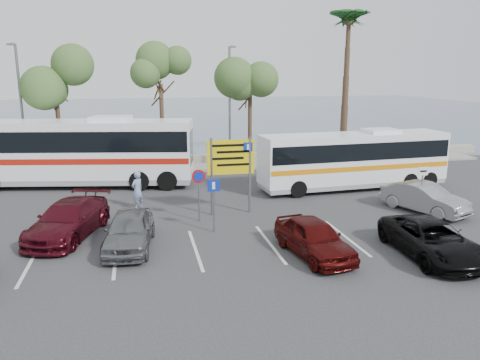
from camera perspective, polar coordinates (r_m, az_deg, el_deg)
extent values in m
plane|color=#2E2E30|center=(18.91, -2.18, -7.09)|extent=(120.00, 120.00, 0.00)
cube|color=gray|center=(32.28, -6.60, 1.47)|extent=(44.00, 2.40, 0.15)
cube|color=gray|center=(34.19, -6.96, 2.49)|extent=(48.00, 0.80, 0.60)
plane|color=#405266|center=(77.82, -10.13, 8.05)|extent=(140.00, 140.00, 0.00)
cylinder|color=#382619|center=(32.09, -21.14, 5.31)|extent=(0.28, 0.28, 5.04)
cylinder|color=#382619|center=(31.72, -9.45, 6.43)|extent=(0.28, 0.28, 5.60)
cylinder|color=#382619|center=(32.60, 1.21, 6.41)|extent=(0.28, 0.28, 5.18)
cylinder|color=#382619|center=(34.73, 12.73, 10.49)|extent=(0.48, 0.48, 10.00)
cylinder|color=slate|center=(31.93, -25.04, 7.60)|extent=(0.16, 0.16, 8.00)
cylinder|color=slate|center=(31.44, -25.93, 14.69)|extent=(0.12, 0.90, 0.12)
cube|color=slate|center=(30.95, -26.13, 14.63)|extent=(0.45, 0.25, 0.12)
cylinder|color=slate|center=(31.76, -1.27, 8.79)|extent=(0.16, 0.16, 8.00)
cylinder|color=slate|center=(31.27, -1.14, 15.96)|extent=(0.12, 0.90, 0.12)
cube|color=slate|center=(30.78, -0.95, 15.92)|extent=(0.45, 0.25, 0.12)
cylinder|color=slate|center=(21.45, -3.48, 0.35)|extent=(0.12, 0.12, 3.60)
cylinder|color=slate|center=(21.79, 1.20, 0.57)|extent=(0.12, 0.12, 3.60)
cube|color=#DDC00B|center=(21.43, -1.13, 2.81)|extent=(2.20, 0.06, 1.60)
cube|color=#0C2699|center=(21.47, 0.99, 4.05)|extent=(0.42, 0.01, 0.42)
cylinder|color=slate|center=(20.75, -5.02, -2.10)|extent=(0.07, 0.07, 2.20)
cylinder|color=#B20C0C|center=(20.50, -5.06, 0.44)|extent=(0.60, 0.03, 0.60)
cylinder|color=slate|center=(19.28, -3.22, -3.25)|extent=(0.07, 0.07, 2.20)
cube|color=#0C2699|center=(19.03, -3.24, -0.67)|extent=(0.50, 0.03, 0.50)
cylinder|color=slate|center=(23.58, 21.23, -1.11)|extent=(0.07, 0.07, 2.20)
cube|color=white|center=(23.37, 21.44, 1.02)|extent=(0.50, 0.03, 0.40)
cube|color=white|center=(28.52, -19.10, 3.63)|extent=(13.29, 5.11, 3.20)
cube|color=black|center=(28.44, -19.18, 4.76)|extent=(13.04, 5.10, 1.14)
cube|color=#AA190D|center=(28.60, -19.02, 2.61)|extent=(13.17, 5.11, 0.33)
cube|color=gray|center=(28.80, -18.86, 0.49)|extent=(13.16, 5.05, 0.60)
cube|color=white|center=(28.31, -19.36, 7.08)|extent=(2.45, 2.10, 0.26)
cube|color=white|center=(27.15, 13.71, 2.73)|extent=(10.90, 2.91, 2.65)
cube|color=black|center=(27.07, 13.76, 3.71)|extent=(10.68, 2.94, 0.94)
cube|color=orange|center=(27.23, 13.66, 1.85)|extent=(10.79, 2.93, 0.27)
cube|color=gray|center=(27.41, 13.56, 0.01)|extent=(10.79, 2.88, 0.49)
cube|color=white|center=(26.94, 13.88, 5.73)|extent=(1.88, 1.54, 0.22)
imported|color=slate|center=(18.14, -13.35, -5.97)|extent=(2.15, 4.30, 1.41)
imported|color=#490C16|center=(20.06, -20.18, -4.55)|extent=(3.48, 5.33, 1.44)
imported|color=#450A09|center=(17.16, 8.99, -6.95)|extent=(2.20, 4.21, 1.37)
imported|color=black|center=(18.21, 22.33, -6.72)|extent=(2.35, 4.77, 1.30)
imported|color=gray|center=(23.78, 21.55, -2.05)|extent=(2.93, 4.41, 1.38)
imported|color=#7D8FB7|center=(23.17, -12.42, -1.22)|extent=(0.79, 0.78, 1.84)
imported|color=#2E3445|center=(28.39, 17.72, 0.95)|extent=(0.85, 0.98, 1.73)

